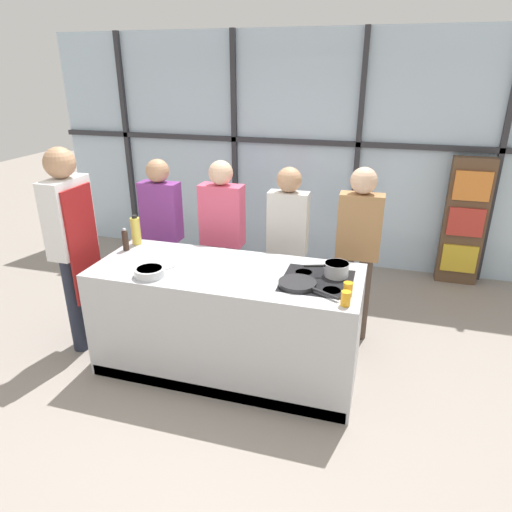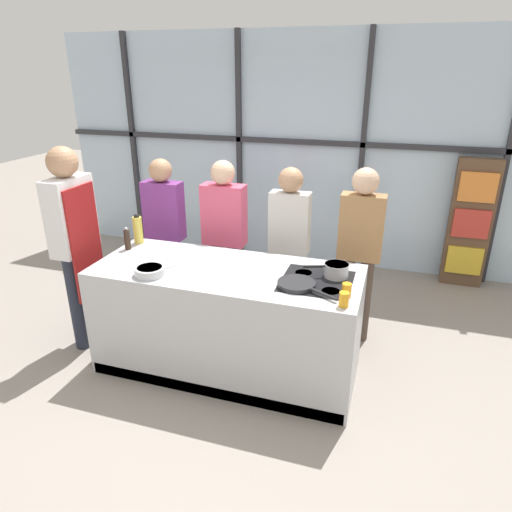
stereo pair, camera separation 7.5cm
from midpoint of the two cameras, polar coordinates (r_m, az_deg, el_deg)
ground_plane at (r=4.04m, az=-3.98°, el=-13.55°), size 18.00×18.00×0.00m
back_window_wall at (r=5.80m, az=4.46°, el=12.80°), size 6.40×0.10×2.80m
bookshelf at (r=5.72m, az=24.26°, el=3.86°), size 0.45×0.19×1.48m
demo_island at (r=3.79m, az=-4.15°, el=-8.00°), size 2.12×0.85×0.91m
chef at (r=4.18m, az=-22.43°, el=2.04°), size 0.25×0.44×1.80m
spectator_far_left at (r=4.62m, az=-12.10°, el=3.54°), size 0.39×0.22×1.58m
spectator_center_left at (r=4.37m, az=-4.71°, el=2.92°), size 0.41×0.22×1.60m
spectator_center_right at (r=4.19m, az=3.45°, el=2.16°), size 0.36×0.22×1.58m
spectator_far_right at (r=4.10m, az=12.13°, el=1.48°), size 0.38×0.23×1.62m
frying_pan at (r=3.31m, az=4.66°, el=-3.47°), size 0.46×0.32×0.04m
saucepan at (r=3.49m, az=9.39°, el=-1.61°), size 0.34×0.19×0.11m
white_plate at (r=3.73m, az=-12.07°, el=-0.99°), size 0.22×0.22×0.01m
mixing_bowl at (r=3.55m, az=-13.74°, el=-1.92°), size 0.23×0.23×0.07m
oil_bottle at (r=4.20m, az=-15.29°, el=3.09°), size 0.08×0.08×0.27m
pepper_grinder at (r=4.09m, az=-16.52°, el=1.91°), size 0.05×0.05×0.20m
juice_glass_near at (r=3.08m, az=10.46°, el=-5.25°), size 0.07×0.07×0.10m
juice_glass_far at (r=3.20m, az=10.75°, el=-4.12°), size 0.07×0.07×0.10m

